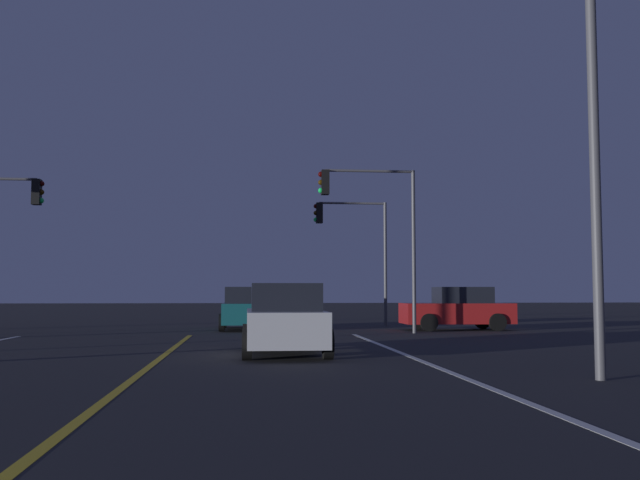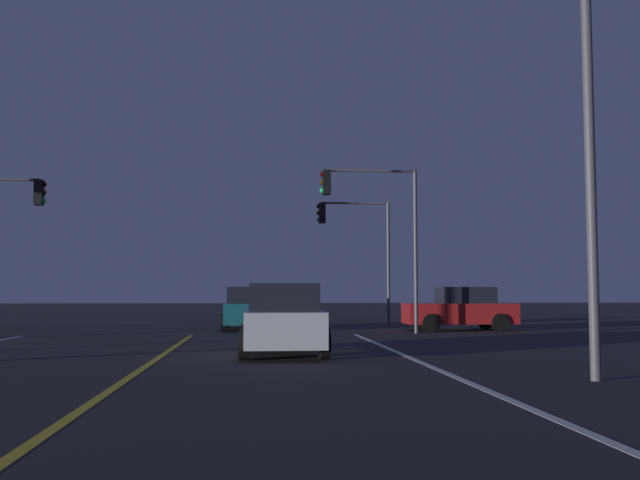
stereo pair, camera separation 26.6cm
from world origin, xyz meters
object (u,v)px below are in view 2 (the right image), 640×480
traffic_light_near_right (371,211)px  street_lamp_right_near (561,78)px  traffic_light_near_left (1,218)px  car_lead_same_lane (283,320)px  car_ahead_far (248,309)px  car_crossing_side (461,309)px  traffic_light_far_right (354,234)px

traffic_light_near_right → street_lamp_right_near: street_lamp_right_near is taller
traffic_light_near_left → car_lead_same_lane: bearing=-42.1°
car_ahead_far → traffic_light_near_left: 9.71m
car_ahead_far → street_lamp_right_near: (5.56, -17.39, 4.39)m
car_lead_same_lane → traffic_light_near_left: traffic_light_near_left is taller
car_lead_same_lane → traffic_light_near_right: traffic_light_near_right is taller
car_crossing_side → traffic_light_far_right: traffic_light_far_right is taller
car_lead_same_lane → street_lamp_right_near: size_ratio=0.52×
car_ahead_far → traffic_light_near_right: bearing=-125.3°
car_crossing_side → street_lamp_right_near: (-2.82, -16.26, 4.39)m
traffic_light_near_right → traffic_light_near_left: bearing=0.0°
car_ahead_far → street_lamp_right_near: 18.77m
car_lead_same_lane → car_ahead_far: 11.85m
car_crossing_side → car_ahead_far: 8.46m
car_lead_same_lane → car_ahead_far: bearing=4.6°
traffic_light_near_right → traffic_light_near_left: (-13.08, 0.00, -0.37)m
car_crossing_side → traffic_light_near_right: 5.69m
car_crossing_side → street_lamp_right_near: bearing=80.1°
car_ahead_far → traffic_light_far_right: (4.61, 2.32, 3.25)m
car_crossing_side → traffic_light_near_left: traffic_light_near_left is taller
car_lead_same_lane → street_lamp_right_near: street_lamp_right_near is taller
car_ahead_far → street_lamp_right_near: bearing=-162.3°
traffic_light_near_left → traffic_light_far_right: (13.19, 5.50, 0.00)m
car_crossing_side → car_ahead_far: same height
street_lamp_right_near → traffic_light_near_left: bearing=-45.1°
car_ahead_far → traffic_light_near_left: (-8.58, -3.18, 3.25)m
car_lead_same_lane → traffic_light_near_left: size_ratio=0.78×
car_crossing_side → car_lead_same_lane: (-7.44, -10.68, 0.00)m
car_crossing_side → traffic_light_near_right: (-3.88, -2.05, 3.62)m
car_crossing_side → street_lamp_right_near: 17.07m
car_crossing_side → street_lamp_right_near: street_lamp_right_near is taller
traffic_light_far_right → traffic_light_near_right: bearing=88.9°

